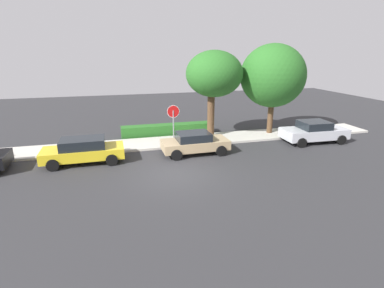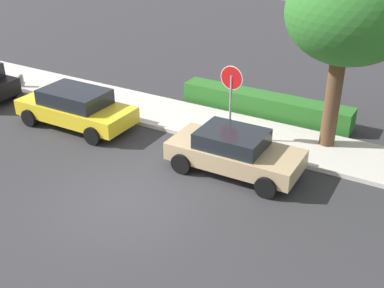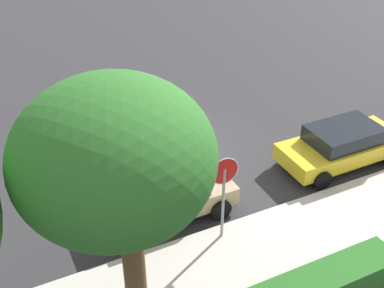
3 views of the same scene
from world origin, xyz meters
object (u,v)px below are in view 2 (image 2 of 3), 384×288
(parked_car_yellow, at_px, (76,107))
(fire_hydrant, at_px, (21,82))
(parked_car_tan, at_px, (234,151))
(street_tree_near_corner, at_px, (351,14))
(stop_sign, at_px, (231,91))

(parked_car_yellow, distance_m, fire_hydrant, 4.95)
(parked_car_tan, height_order, street_tree_near_corner, street_tree_near_corner)
(parked_car_yellow, bearing_deg, street_tree_near_corner, 18.43)
(stop_sign, relative_size, parked_car_yellow, 0.62)
(parked_car_yellow, relative_size, street_tree_near_corner, 0.72)
(street_tree_near_corner, height_order, fire_hydrant, street_tree_near_corner)
(stop_sign, relative_size, parked_car_tan, 0.68)
(stop_sign, bearing_deg, fire_hydrant, 179.56)
(stop_sign, relative_size, fire_hydrant, 3.84)
(parked_car_yellow, distance_m, street_tree_near_corner, 9.80)
(parked_car_tan, distance_m, street_tree_near_corner, 5.28)
(parked_car_tan, height_order, fire_hydrant, parked_car_tan)
(fire_hydrant, bearing_deg, parked_car_yellow, -19.15)
(fire_hydrant, bearing_deg, parked_car_tan, -8.86)
(parked_car_yellow, bearing_deg, stop_sign, 15.79)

